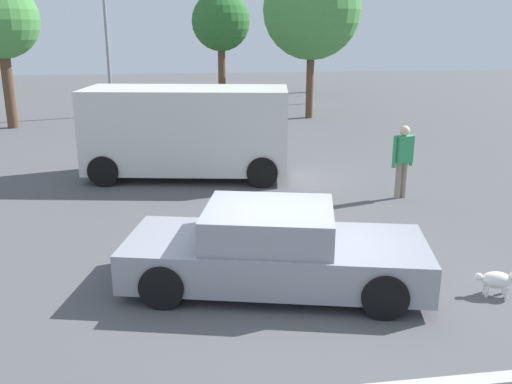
% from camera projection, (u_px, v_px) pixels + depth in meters
% --- Properties ---
extents(ground_plane, '(80.00, 80.00, 0.00)m').
position_uv_depth(ground_plane, '(282.00, 284.00, 8.56)').
color(ground_plane, '#515154').
extents(sedan_foreground, '(4.74, 2.76, 1.25)m').
position_uv_depth(sedan_foreground, '(274.00, 250.00, 8.33)').
color(sedan_foreground, gray).
rests_on(sedan_foreground, ground_plane).
extents(dog, '(0.67, 0.36, 0.41)m').
position_uv_depth(dog, '(500.00, 280.00, 8.12)').
color(dog, white).
rests_on(dog, ground_plane).
extents(van_white, '(5.37, 2.94, 2.30)m').
position_uv_depth(van_white, '(188.00, 130.00, 14.30)').
color(van_white, silver).
rests_on(van_white, ground_plane).
extents(pedestrian, '(0.55, 0.34, 1.68)m').
position_uv_depth(pedestrian, '(403.00, 155.00, 12.56)').
color(pedestrian, gray).
rests_on(pedestrian, ground_plane).
extents(light_post_near, '(0.44, 0.44, 7.27)m').
position_uv_depth(light_post_near, '(104.00, 0.00, 23.19)').
color(light_post_near, gray).
rests_on(light_post_near, ground_plane).
extents(light_post_mid, '(0.44, 0.44, 6.86)m').
position_uv_depth(light_post_mid, '(312.00, 8.00, 26.96)').
color(light_post_mid, gray).
rests_on(light_post_mid, ground_plane).
extents(tree_back_left, '(4.02, 4.02, 6.44)m').
position_uv_depth(tree_back_left, '(312.00, 10.00, 22.76)').
color(tree_back_left, brown).
rests_on(tree_back_left, ground_plane).
extents(tree_back_center, '(3.09, 3.09, 5.58)m').
position_uv_depth(tree_back_center, '(221.00, 22.00, 29.50)').
color(tree_back_center, brown).
rests_on(tree_back_center, ground_plane).
extents(tree_back_right, '(3.53, 3.53, 5.53)m').
position_uv_depth(tree_back_right, '(312.00, 27.00, 32.13)').
color(tree_back_right, brown).
rests_on(tree_back_right, ground_plane).
extents(tree_far_right, '(2.82, 2.82, 5.43)m').
position_uv_depth(tree_far_right, '(0.00, 21.00, 20.52)').
color(tree_far_right, brown).
rests_on(tree_far_right, ground_plane).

